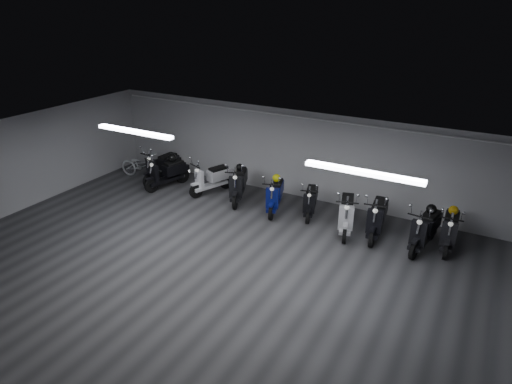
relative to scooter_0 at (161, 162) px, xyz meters
The scene contains 23 objects.
floor 6.14m from the scooter_0, 39.06° to the right, with size 14.00×10.00×0.01m, color #343437.
ceiling 6.44m from the scooter_0, 39.06° to the right, with size 14.00×10.00×0.01m, color gray.
back_wall 4.92m from the scooter_0, 13.82° to the left, with size 14.00×0.01×2.80m, color #ACADAF.
left_wall 4.51m from the scooter_0, 120.61° to the right, with size 0.01×10.00×2.80m, color #ACADAF.
fluor_strip_left 3.90m from the scooter_0, 58.61° to the right, with size 2.40×0.18×0.08m, color white.
fluor_strip_right 8.48m from the scooter_0, 20.17° to the right, with size 2.40×0.18×0.08m, color white.
conduit 5.22m from the scooter_0, 12.85° to the left, with size 0.05×0.05×13.60m, color white.
scooter_0 is the anchor object (origin of this frame).
scooter_1 0.61m from the scooter_0, 34.61° to the right, with size 0.62×1.85×1.37m, color black, non-canonical shape.
scooter_2 2.07m from the scooter_0, ahead, with size 0.60×1.80×1.34m, color white, non-canonical shape.
scooter_3 3.14m from the scooter_0, ahead, with size 0.65×1.95×1.45m, color black, non-canonical shape.
scooter_4 4.49m from the scooter_0, ahead, with size 0.60×1.81×1.35m, color navy, non-canonical shape.
scooter_5 5.53m from the scooter_0, ahead, with size 0.55×1.65×1.22m, color black, non-canonical shape.
scooter_6 6.78m from the scooter_0, ahead, with size 0.64×1.92×1.43m, color #B2B1B6, non-canonical shape.
scooter_7 7.56m from the scooter_0, ahead, with size 0.64×1.93×1.43m, color black, non-canonical shape.
scooter_8 8.80m from the scooter_0, ahead, with size 0.64×1.92×1.43m, color black, non-canonical shape.
scooter_9 9.34m from the scooter_0, ahead, with size 0.60×1.81×1.35m, color black, non-canonical shape.
bicycle 0.87m from the scooter_0, behind, with size 0.60×1.71×1.10m, color silver.
helmet_0 9.33m from the scooter_0, ahead, with size 0.24×0.24×0.24m, color #BC8C0B.
helmet_1 0.65m from the scooter_0, ahead, with size 0.29×0.29×0.29m, color black.
helmet_2 4.42m from the scooter_0, ahead, with size 0.25×0.25×0.25m, color yellow.
helmet_3 8.84m from the scooter_0, ahead, with size 0.26×0.26×0.26m, color black.
helmet_4 3.06m from the scooter_0, ahead, with size 0.23×0.23×0.23m, color black.
Camera 1 is at (5.13, -7.20, 5.90)m, focal length 31.22 mm.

